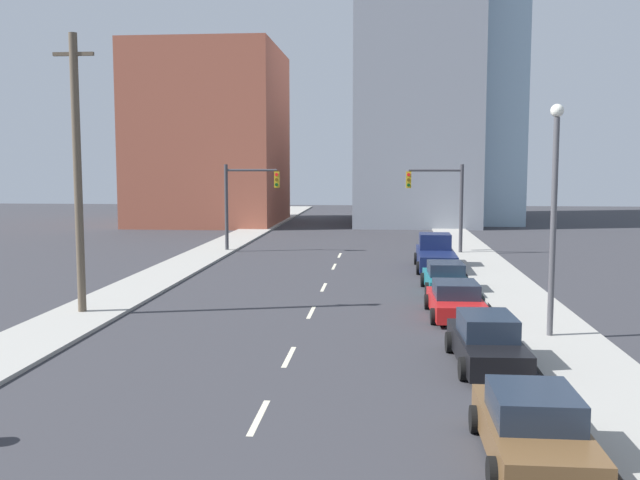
{
  "coord_description": "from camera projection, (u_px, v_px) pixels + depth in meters",
  "views": [
    {
      "loc": [
        2.89,
        -6.75,
        5.89
      ],
      "look_at": [
        -0.28,
        28.47,
        2.2
      ],
      "focal_mm": 40.0,
      "sensor_mm": 36.0,
      "label": 1
    }
  ],
  "objects": [
    {
      "name": "sidewalk_left",
      "position": [
        231.0,
        242.0,
        54.95
      ],
      "size": [
        3.04,
        94.12,
        0.13
      ],
      "color": "#9E9B93",
      "rests_on": "ground"
    },
    {
      "name": "sidewalk_right",
      "position": [
        463.0,
        244.0,
        53.38
      ],
      "size": [
        3.04,
        94.12,
        0.13
      ],
      "color": "#9E9B93",
      "rests_on": "ground"
    },
    {
      "name": "lane_stripe_at_9m",
      "position": [
        259.0,
        417.0,
        16.75
      ],
      "size": [
        0.16,
        2.4,
        0.01
      ],
      "primitive_type": "cube",
      "color": "beige",
      "rests_on": "ground"
    },
    {
      "name": "lane_stripe_at_15m",
      "position": [
        289.0,
        357.0,
        22.04
      ],
      "size": [
        0.16,
        2.4,
        0.01
      ],
      "primitive_type": "cube",
      "color": "beige",
      "rests_on": "ground"
    },
    {
      "name": "lane_stripe_at_21m",
      "position": [
        311.0,
        312.0,
        28.72
      ],
      "size": [
        0.16,
        2.4,
        0.01
      ],
      "primitive_type": "cube",
      "color": "beige",
      "rests_on": "ground"
    },
    {
      "name": "lane_stripe_at_27m",
      "position": [
        324.0,
        287.0,
        34.66
      ],
      "size": [
        0.16,
        2.4,
        0.01
      ],
      "primitive_type": "cube",
      "color": "beige",
      "rests_on": "ground"
    },
    {
      "name": "lane_stripe_at_35m",
      "position": [
        334.0,
        267.0,
        41.78
      ],
      "size": [
        0.16,
        2.4,
        0.01
      ],
      "primitive_type": "cube",
      "color": "beige",
      "rests_on": "ground"
    },
    {
      "name": "lane_stripe_at_40m",
      "position": [
        340.0,
        255.0,
        47.0
      ],
      "size": [
        0.16,
        2.4,
        0.01
      ],
      "primitive_type": "cube",
      "color": "beige",
      "rests_on": "ground"
    },
    {
      "name": "building_brick_left",
      "position": [
        211.0,
        137.0,
        72.53
      ],
      "size": [
        14.0,
        16.0,
        17.62
      ],
      "color": "#9E513D",
      "rests_on": "ground"
    },
    {
      "name": "building_office_center",
      "position": [
        415.0,
        74.0,
        73.96
      ],
      "size": [
        12.0,
        20.0,
        30.8
      ],
      "color": "gray",
      "rests_on": "ground"
    },
    {
      "name": "building_glass_right",
      "position": [
        451.0,
        69.0,
        77.46
      ],
      "size": [
        13.0,
        20.0,
        32.74
      ],
      "color": "#99B7CC",
      "rests_on": "ground"
    },
    {
      "name": "traffic_signal_left",
      "position": [
        242.0,
        196.0,
        48.61
      ],
      "size": [
        3.8,
        0.35,
        5.99
      ],
      "color": "#38383D",
      "rests_on": "ground"
    },
    {
      "name": "traffic_signal_right",
      "position": [
        445.0,
        197.0,
        47.39
      ],
      "size": [
        3.8,
        0.35,
        5.99
      ],
      "color": "#38383D",
      "rests_on": "ground"
    },
    {
      "name": "utility_pole_left_mid",
      "position": [
        78.0,
        173.0,
        27.74
      ],
      "size": [
        1.6,
        0.32,
        10.95
      ],
      "color": "brown",
      "rests_on": "ground"
    },
    {
      "name": "street_lamp",
      "position": [
        554.0,
        204.0,
        23.84
      ],
      "size": [
        0.44,
        0.44,
        7.93
      ],
      "color": "#4C4C51",
      "rests_on": "ground"
    },
    {
      "name": "sedan_brown",
      "position": [
        533.0,
        428.0,
        14.26
      ],
      "size": [
        2.17,
        4.53,
        1.45
      ],
      "rotation": [
        0.0,
        0.0,
        -0.0
      ],
      "color": "brown",
      "rests_on": "ground"
    },
    {
      "name": "sedan_black",
      "position": [
        487.0,
        343.0,
        20.99
      ],
      "size": [
        2.15,
        4.86,
        1.55
      ],
      "rotation": [
        0.0,
        0.0,
        0.04
      ],
      "color": "black",
      "rests_on": "ground"
    },
    {
      "name": "sedan_red",
      "position": [
        456.0,
        301.0,
        27.84
      ],
      "size": [
        2.26,
        4.69,
        1.38
      ],
      "rotation": [
        0.0,
        0.0,
        0.02
      ],
      "color": "red",
      "rests_on": "ground"
    },
    {
      "name": "sedan_teal",
      "position": [
        445.0,
        278.0,
        33.29
      ],
      "size": [
        2.16,
        4.69,
        1.41
      ],
      "rotation": [
        0.0,
        0.0,
        0.02
      ],
      "color": "#196B75",
      "rests_on": "ground"
    },
    {
      "name": "pickup_truck_navy",
      "position": [
        436.0,
        255.0,
        40.72
      ],
      "size": [
        2.36,
        6.4,
        1.97
      ],
      "rotation": [
        0.0,
        0.0,
        -0.01
      ],
      "color": "#141E47",
      "rests_on": "ground"
    }
  ]
}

